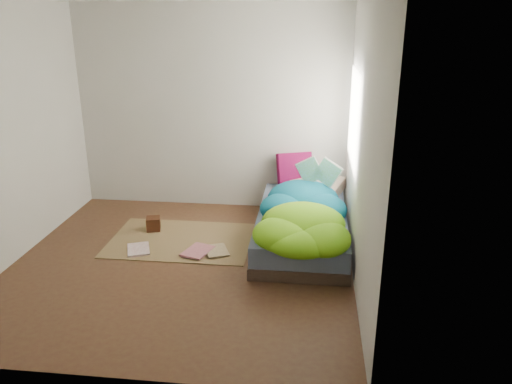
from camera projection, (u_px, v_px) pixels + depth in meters
ground at (182, 264)px, 5.19m from camera, size 3.50×3.50×0.00m
room_walls at (175, 108)px, 4.65m from camera, size 3.54×3.54×2.62m
bed at (302, 227)px, 5.68m from camera, size 1.00×2.00×0.34m
duvet at (302, 206)px, 5.36m from camera, size 0.96×1.84×0.34m
rug at (181, 240)px, 5.72m from camera, size 1.60×1.10×0.01m
pillow_floral at (317, 185)px, 6.31m from camera, size 0.73×0.60×0.14m
pillow_magenta at (295, 170)px, 6.41m from camera, size 0.46×0.27×0.44m
open_book at (319, 164)px, 5.78m from camera, size 0.45×0.20×0.27m
wooden_box at (153, 224)px, 5.95m from camera, size 0.19×0.19×0.16m
floor_book_a at (127, 251)px, 5.42m from camera, size 0.33×0.38×0.02m
floor_book_b at (188, 249)px, 5.44m from camera, size 0.35×0.41×0.03m
floor_book_c at (206, 252)px, 5.38m from camera, size 0.33×0.38×0.02m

